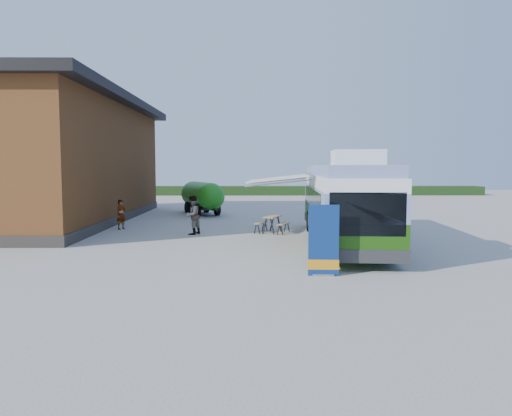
{
  "coord_description": "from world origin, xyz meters",
  "views": [
    {
      "loc": [
        1.16,
        -20.24,
        3.32
      ],
      "look_at": [
        1.4,
        2.71,
        1.4
      ],
      "focal_mm": 35.0,
      "sensor_mm": 36.0,
      "label": 1
    }
  ],
  "objects_px": {
    "person_b": "(192,215)",
    "slurry_tanker": "(202,196)",
    "bus": "(343,200)",
    "picnic_table": "(272,220)",
    "banner": "(324,247)",
    "person_a": "(121,214)"
  },
  "relations": [
    {
      "from": "slurry_tanker",
      "to": "picnic_table",
      "type": "bearing_deg",
      "value": -88.75
    },
    {
      "from": "bus",
      "to": "picnic_table",
      "type": "bearing_deg",
      "value": 135.41
    },
    {
      "from": "banner",
      "to": "person_a",
      "type": "height_order",
      "value": "banner"
    },
    {
      "from": "bus",
      "to": "picnic_table",
      "type": "relative_size",
      "value": 6.91
    },
    {
      "from": "banner",
      "to": "picnic_table",
      "type": "relative_size",
      "value": 1.17
    },
    {
      "from": "person_a",
      "to": "banner",
      "type": "bearing_deg",
      "value": -106.06
    },
    {
      "from": "person_b",
      "to": "slurry_tanker",
      "type": "distance_m",
      "value": 10.29
    },
    {
      "from": "bus",
      "to": "picnic_table",
      "type": "xyz_separation_m",
      "value": [
        -2.92,
        3.25,
        -1.23
      ]
    },
    {
      "from": "banner",
      "to": "slurry_tanker",
      "type": "xyz_separation_m",
      "value": [
        -5.59,
        19.63,
        0.4
      ]
    },
    {
      "from": "picnic_table",
      "to": "slurry_tanker",
      "type": "distance_m",
      "value": 10.79
    },
    {
      "from": "bus",
      "to": "person_b",
      "type": "distance_m",
      "value": 7.45
    },
    {
      "from": "person_b",
      "to": "person_a",
      "type": "bearing_deg",
      "value": -88.15
    },
    {
      "from": "person_a",
      "to": "person_b",
      "type": "xyz_separation_m",
      "value": [
        3.99,
        -2.04,
        0.16
      ]
    },
    {
      "from": "person_a",
      "to": "slurry_tanker",
      "type": "relative_size",
      "value": 0.28
    },
    {
      "from": "banner",
      "to": "picnic_table",
      "type": "distance_m",
      "value": 9.89
    },
    {
      "from": "bus",
      "to": "person_b",
      "type": "height_order",
      "value": "bus"
    },
    {
      "from": "person_b",
      "to": "slurry_tanker",
      "type": "bearing_deg",
      "value": -148.13
    },
    {
      "from": "person_a",
      "to": "slurry_tanker",
      "type": "height_order",
      "value": "slurry_tanker"
    },
    {
      "from": "bus",
      "to": "person_b",
      "type": "bearing_deg",
      "value": 161.34
    },
    {
      "from": "bus",
      "to": "banner",
      "type": "xyz_separation_m",
      "value": [
        -1.78,
        -6.57,
        -0.97
      ]
    },
    {
      "from": "picnic_table",
      "to": "banner",
      "type": "bearing_deg",
      "value": -61.73
    },
    {
      "from": "banner",
      "to": "person_a",
      "type": "relative_size",
      "value": 1.39
    }
  ]
}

